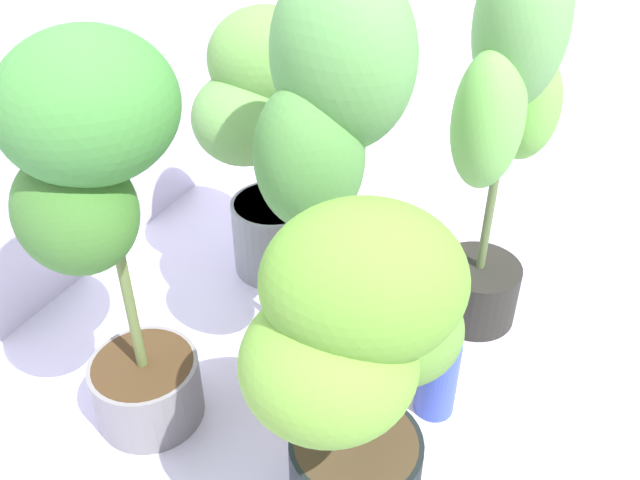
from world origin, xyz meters
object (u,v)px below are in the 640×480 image
Objects in this scene: potted_plant_center at (333,157)px; potted_plant_front_left at (357,362)px; potted_plant_front_right at (503,127)px; potted_plant_back_left at (101,206)px; nutrient_bottle at (437,377)px; potted_plant_back_right at (262,130)px.

potted_plant_front_left is at bearing -147.83° from potted_plant_center.
potted_plant_back_left is at bearing 140.38° from potted_plant_front_right.
potted_plant_back_left is at bearing 119.34° from nutrient_bottle.
potted_plant_back_right reaches higher than potted_plant_front_left.
potted_plant_back_right is 0.43m from potted_plant_center.
potted_plant_front_right is 0.83m from potted_plant_back_left.
potted_plant_center is 0.53m from nutrient_bottle.
potted_plant_center is at bearing 32.17° from potted_plant_front_left.
potted_plant_center reaches higher than nutrient_bottle.
potted_plant_back_left is at bearing -177.75° from potted_plant_back_right.
potted_plant_front_left is at bearing 177.35° from potted_plant_front_right.
potted_plant_center is 0.43m from potted_plant_back_left.
potted_plant_center reaches higher than potted_plant_back_right.
potted_plant_center is at bearing 144.99° from potted_plant_front_right.
potted_plant_center is 1.34× the size of potted_plant_front_left.
potted_plant_center reaches higher than potted_plant_front_left.
potted_plant_front_right reaches higher than potted_plant_back_left.
potted_plant_front_right is (0.34, -0.24, -0.04)m from potted_plant_center.
potted_plant_front_left reaches higher than nutrient_bottle.
potted_plant_back_right is 0.71m from nutrient_bottle.
nutrient_bottle is (0.33, -0.05, -0.32)m from potted_plant_front_left.
potted_plant_front_left is 0.81× the size of potted_plant_back_left.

